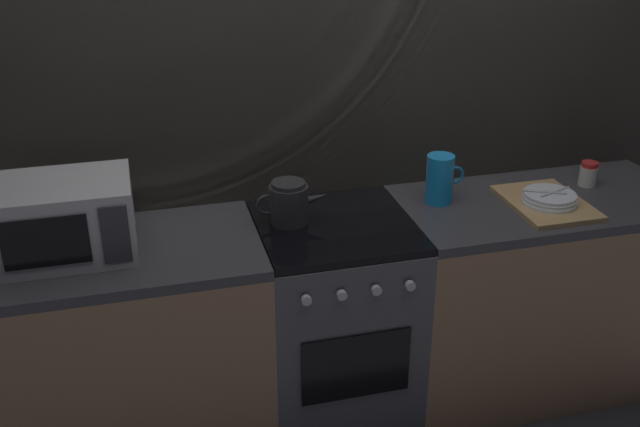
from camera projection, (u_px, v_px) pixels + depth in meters
The scene contains 10 objects.
ground_plane at pixel (333, 409), 3.23m from camera, with size 8.00×8.00×0.00m, color #2D2D33.
back_wall at pixel (314, 123), 2.99m from camera, with size 3.60×0.05×2.40m.
counter_left at pixel (107, 356), 2.83m from camera, with size 1.20×0.60×0.90m.
stove_unit at pixel (334, 323), 3.03m from camera, with size 0.60×0.63×0.90m.
counter_right at pixel (532, 293), 3.24m from camera, with size 1.20×0.60×0.90m.
microwave at pixel (66, 219), 2.57m from camera, with size 0.46×0.35×0.27m.
kettle at pixel (289, 203), 2.82m from camera, with size 0.28×0.15×0.17m.
pitcher at pixel (440, 179), 2.98m from camera, with size 0.16×0.11×0.20m.
dish_pile at pixel (548, 201), 2.97m from camera, with size 0.30×0.40×0.07m.
spice_jar at pixel (588, 174), 3.15m from camera, with size 0.08×0.08×0.10m.
Camera 1 is at (-0.71, -2.45, 2.16)m, focal length 41.70 mm.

